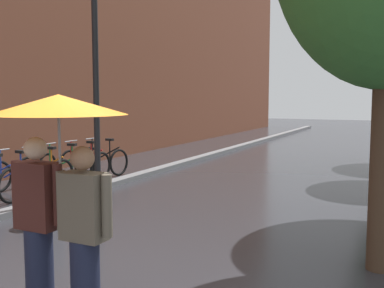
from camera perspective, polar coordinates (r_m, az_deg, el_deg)
name	(u,v)px	position (r m, az deg, el deg)	size (l,w,h in m)	color
building_facade	(30,0)	(18.97, -19.32, 16.38)	(8.00, 36.00, 11.26)	brown
kerb_strip	(196,159)	(14.85, 0.46, -1.87)	(0.30, 36.00, 0.12)	slate
parked_bicycle_2	(15,178)	(10.33, -20.98, -3.88)	(1.13, 0.79, 0.96)	black
parked_bicycle_3	(45,172)	(10.87, -17.66, -3.30)	(1.09, 0.72, 0.96)	black
parked_bicycle_4	(65,167)	(11.43, -15.33, -2.80)	(1.14, 0.79, 0.96)	black
parked_bicycle_5	(85,164)	(11.95, -13.03, -2.37)	(1.08, 0.70, 0.96)	black
parked_bicycle_6	(104,160)	(12.54, -10.75, -1.94)	(1.16, 0.83, 0.96)	black
couple_under_umbrella	(59,166)	(4.30, -16.02, -2.66)	(1.23, 1.23, 2.07)	#1E233D
street_lamp_post	(96,68)	(9.32, -11.77, 9.09)	(0.24, 0.24, 4.46)	black
litter_bin	(51,197)	(7.89, -16.99, -6.29)	(0.44, 0.44, 0.85)	#4C4C51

